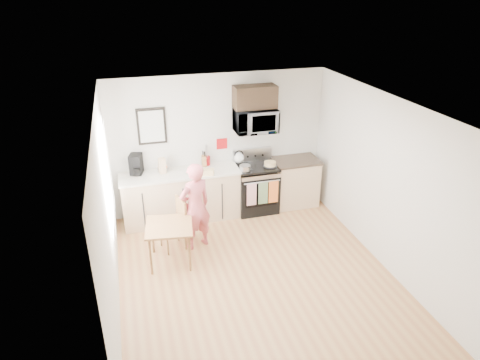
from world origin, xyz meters
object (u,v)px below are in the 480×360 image
object	(u,v)px
dining_table	(169,230)
person	(195,206)
range	(256,189)
cake	(270,164)
chair	(179,216)
microwave	(255,120)

from	to	relation	value
dining_table	person	bearing A→B (deg)	34.43
person	dining_table	size ratio (longest dim) A/B	2.13
range	cake	bearing A→B (deg)	-25.81
dining_table	range	bearing A→B (deg)	35.28
range	person	world-z (taller)	person
range	dining_table	bearing A→B (deg)	-144.72
person	dining_table	bearing A→B (deg)	12.89
cake	range	bearing A→B (deg)	154.19
chair	person	bearing A→B (deg)	-31.75
range	microwave	size ratio (longest dim) A/B	1.53
chair	dining_table	bearing A→B (deg)	-131.64
microwave	person	world-z (taller)	microwave
chair	cake	bearing A→B (deg)	7.88
range	cake	xyz separation A→B (m)	(0.23, -0.11, 0.53)
range	dining_table	world-z (taller)	range
microwave	cake	size ratio (longest dim) A/B	2.88
dining_table	cake	xyz separation A→B (m)	(2.04, 1.17, 0.38)
microwave	person	bearing A→B (deg)	-141.56
microwave	dining_table	world-z (taller)	microwave
dining_table	cake	distance (m)	2.38
range	cake	world-z (taller)	range
cake	dining_table	bearing A→B (deg)	-150.18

